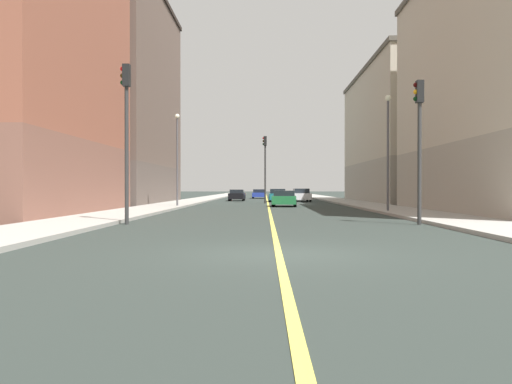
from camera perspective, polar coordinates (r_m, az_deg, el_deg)
name	(u,v)px	position (r m, az deg, el deg)	size (l,w,h in m)	color
ground_plane	(279,254)	(12.08, 2.45, -6.68)	(400.00, 400.00, 0.00)	#29312D
sidewalk_left	(338,200)	(61.58, 8.79, -0.87)	(3.49, 168.00, 0.15)	#9E9B93
sidewalk_right	(197,200)	(61.50, -6.34, -0.87)	(3.49, 168.00, 0.15)	#9E9B93
lane_center_stripe	(267,201)	(61.01, 1.23, -0.94)	(0.16, 154.00, 0.01)	#E5D14C
building_left_near	(511,84)	(34.58, 25.78, 10.48)	(8.54, 20.04, 15.06)	#9D9688
building_left_mid	(402,136)	(57.17, 15.48, 5.86)	(8.54, 24.64, 13.77)	#9D9688
building_right_corner	(17,21)	(33.32, -24.36, 16.41)	(8.54, 16.93, 21.34)	brown
building_right_midblock	(119,99)	(51.97, -14.52, 9.67)	(8.54, 20.94, 19.64)	brown
traffic_light_left_near	(419,131)	(22.51, 17.17, 6.28)	(0.40, 0.32, 5.84)	#2D2D2D
traffic_light_right_near	(126,122)	(22.39, -13.81, 7.35)	(0.40, 0.32, 6.54)	#2D2D2D
traffic_light_median_far	(265,160)	(50.34, 0.98, 3.44)	(0.40, 0.32, 6.40)	#2D2D2D
street_lamp_left_near	(388,140)	(32.23, 14.03, 5.43)	(0.36, 0.36, 6.81)	#4C4C51
street_lamp_right_near	(177,150)	(40.67, -8.49, 4.52)	(0.36, 0.36, 6.96)	#4C4C51
car_green	(284,199)	(42.31, 3.06, -0.72)	(2.09, 4.15, 1.27)	#1E6B38
car_red	(238,195)	(70.12, -1.94, -0.28)	(1.87, 4.33, 1.18)	red
car_white	(301,195)	(57.77, 4.88, -0.34)	(2.00, 4.41, 1.41)	white
car_blue	(259,194)	(74.09, 0.34, -0.20)	(1.92, 4.57, 1.28)	#23389E
car_teal	(278,196)	(56.30, 2.34, -0.39)	(1.86, 3.98, 1.37)	#196670
car_black	(237,195)	(60.51, -2.08, -0.35)	(1.81, 4.12, 1.29)	black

